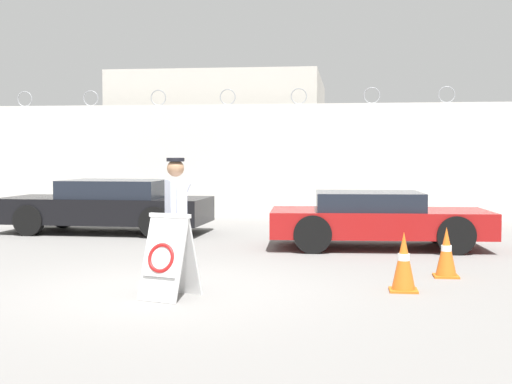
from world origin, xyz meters
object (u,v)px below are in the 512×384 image
(security_guard, at_px, (176,216))
(traffic_cone_mid, at_px, (404,262))
(parked_car_front_coupe, at_px, (108,206))
(parked_car_rear_sedan, at_px, (377,218))
(barricade_sign, at_px, (168,256))
(traffic_cone_near, at_px, (446,252))

(security_guard, distance_m, traffic_cone_mid, 3.12)
(parked_car_front_coupe, distance_m, parked_car_rear_sedan, 6.46)
(barricade_sign, distance_m, parked_car_rear_sedan, 6.01)
(barricade_sign, xyz_separation_m, parked_car_rear_sedan, (2.85, 5.29, 0.04))
(barricade_sign, relative_size, traffic_cone_near, 1.44)
(barricade_sign, xyz_separation_m, security_guard, (-0.02, 0.52, 0.47))
(security_guard, bearing_deg, parked_car_rear_sedan, -56.10)
(barricade_sign, height_order, security_guard, security_guard)
(barricade_sign, bearing_deg, traffic_cone_mid, 34.11)
(parked_car_front_coupe, bearing_deg, traffic_cone_mid, 136.70)
(security_guard, xyz_separation_m, traffic_cone_near, (3.77, 1.53, -0.63))
(traffic_cone_near, height_order, parked_car_rear_sedan, parked_car_rear_sedan)
(traffic_cone_near, distance_m, traffic_cone_mid, 1.41)
(security_guard, xyz_separation_m, traffic_cone_mid, (3.05, 0.31, -0.61))
(traffic_cone_near, distance_m, parked_car_front_coupe, 8.77)
(barricade_sign, xyz_separation_m, traffic_cone_near, (3.75, 2.05, -0.17))
(traffic_cone_near, relative_size, parked_car_rear_sedan, 0.18)
(traffic_cone_mid, bearing_deg, parked_car_rear_sedan, 92.22)
(barricade_sign, distance_m, traffic_cone_mid, 3.14)
(traffic_cone_near, bearing_deg, traffic_cone_mid, -120.78)
(traffic_cone_near, bearing_deg, security_guard, -157.94)
(parked_car_front_coupe, height_order, parked_car_rear_sedan, parked_car_front_coupe)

